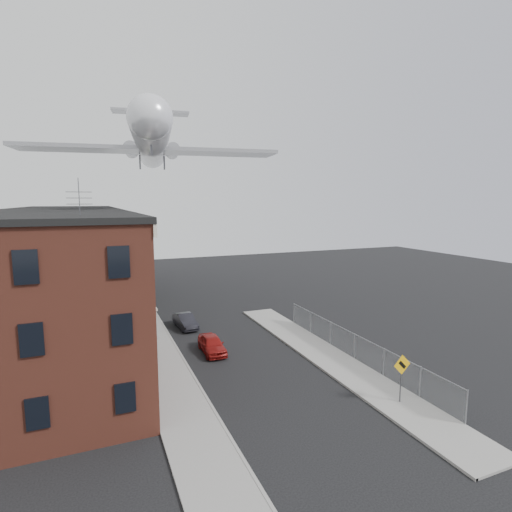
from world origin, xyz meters
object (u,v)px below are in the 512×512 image
Objects in this scene: car_mid at (185,321)px; car_far at (143,282)px; car_near at (212,344)px; street_tree at (135,271)px; utility_pole at (143,275)px; airplane at (151,142)px; warning_sign at (402,371)px.

car_mid is 0.95× the size of car_far.
car_near is 25.68m from car_far.
street_tree is at bearing -107.98° from car_far.
street_tree is at bearing 99.29° from car_mid.
street_tree reaches higher than car_near.
airplane reaches higher than utility_pole.
airplane is (-8.56, 29.64, 15.46)m from warning_sign.
car_far is (-1.80, 25.62, -0.07)m from car_near.
utility_pole is 2.39× the size of car_near.
car_far is 0.13× the size of airplane.
utility_pole is at bearing -103.97° from airplane.
utility_pole reaches higher than car_far.
warning_sign reaches higher than car_mid.
warning_sign is 30.96m from street_tree.
warning_sign is at bearing -59.52° from utility_pole.
utility_pole is 18.31m from car_far.
utility_pole is (-11.20, 19.03, 2.79)m from warning_sign.
car_far is (1.67, 7.81, -2.88)m from street_tree.
street_tree is at bearing 88.11° from utility_pole.
warning_sign is at bearing -81.84° from car_far.
car_near is (3.47, -17.81, -2.81)m from street_tree.
warning_sign is 0.75× the size of car_mid.
car_near is at bearing -78.97° from street_tree.
street_tree is (-10.87, 28.95, 1.57)m from warning_sign.
car_near is (3.80, -7.89, -4.03)m from utility_pole.
warning_sign is 0.31× the size of utility_pole.
airplane is (2.64, 10.61, 12.67)m from utility_pole.
car_far is at bearing 83.56° from utility_pole.
car_mid is 0.12× the size of airplane.
car_far is (-9.20, 36.76, -1.31)m from warning_sign.
airplane reaches higher than car_near.
car_far is 18.23m from airplane.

